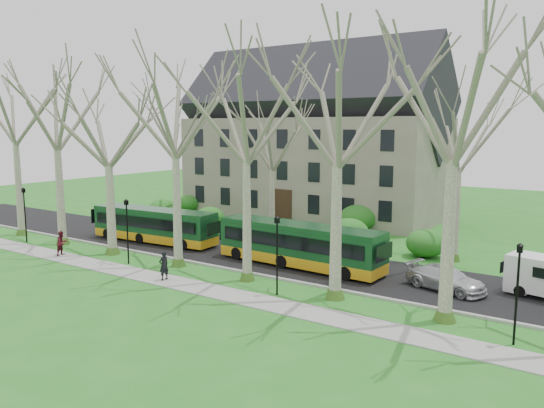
# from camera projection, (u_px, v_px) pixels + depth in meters

# --- Properties ---
(ground) EXTENTS (120.00, 120.00, 0.00)m
(ground) POSITION_uv_depth(u_px,v_px,m) (206.00, 274.00, 33.18)
(ground) COLOR #257722
(ground) RESTS_ON ground
(sidewalk) EXTENTS (70.00, 2.00, 0.06)m
(sidewalk) POSITION_uv_depth(u_px,v_px,m) (178.00, 283.00, 31.13)
(sidewalk) COLOR gray
(sidewalk) RESTS_ON ground
(road) EXTENTS (80.00, 8.00, 0.06)m
(road) POSITION_uv_depth(u_px,v_px,m) (257.00, 256.00, 37.69)
(road) COLOR black
(road) RESTS_ON ground
(curb) EXTENTS (80.00, 0.25, 0.14)m
(curb) POSITION_uv_depth(u_px,v_px,m) (221.00, 268.00, 34.40)
(curb) COLOR #A5A39E
(curb) RESTS_ON ground
(building) EXTENTS (26.50, 12.20, 16.00)m
(building) POSITION_uv_depth(u_px,v_px,m) (314.00, 137.00, 55.02)
(building) COLOR slate
(building) RESTS_ON ground
(tree_row_verge) EXTENTS (49.00, 7.00, 14.00)m
(tree_row_verge) POSITION_uv_depth(u_px,v_px,m) (207.00, 162.00, 32.42)
(tree_row_verge) COLOR gray
(tree_row_verge) RESTS_ON ground
(tree_row_far) EXTENTS (33.00, 7.00, 12.00)m
(tree_row_far) POSITION_uv_depth(u_px,v_px,m) (283.00, 167.00, 42.07)
(tree_row_far) COLOR gray
(tree_row_far) RESTS_ON ground
(lamp_row) EXTENTS (36.22, 0.22, 4.30)m
(lamp_row) POSITION_uv_depth(u_px,v_px,m) (194.00, 236.00, 31.99)
(lamp_row) COLOR black
(lamp_row) RESTS_ON ground
(hedges) EXTENTS (30.60, 8.60, 2.00)m
(hedges) POSITION_uv_depth(u_px,v_px,m) (270.00, 219.00, 47.10)
(hedges) COLOR #1C631D
(hedges) RESTS_ON ground
(bus_lead) EXTENTS (11.09, 3.02, 2.74)m
(bus_lead) POSITION_uv_depth(u_px,v_px,m) (154.00, 225.00, 42.03)
(bus_lead) COLOR #113E1D
(bus_lead) RESTS_ON road
(bus_follow) EXTENTS (11.70, 2.96, 2.90)m
(bus_follow) POSITION_uv_depth(u_px,v_px,m) (299.00, 244.00, 34.63)
(bus_follow) COLOR #113E1D
(bus_follow) RESTS_ON road
(sedan) EXTENTS (4.90, 3.07, 1.32)m
(sedan) POSITION_uv_depth(u_px,v_px,m) (446.00, 279.00, 29.62)
(sedan) COLOR silver
(sedan) RESTS_ON road
(pedestrian_a) EXTENTS (0.50, 0.69, 1.77)m
(pedestrian_a) POSITION_uv_depth(u_px,v_px,m) (164.00, 265.00, 31.58)
(pedestrian_a) COLOR black
(pedestrian_a) RESTS_ON sidewalk
(pedestrian_b) EXTENTS (0.81, 0.96, 1.74)m
(pedestrian_b) POSITION_uv_depth(u_px,v_px,m) (62.00, 243.00, 37.70)
(pedestrian_b) COLOR #51121E
(pedestrian_b) RESTS_ON sidewalk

